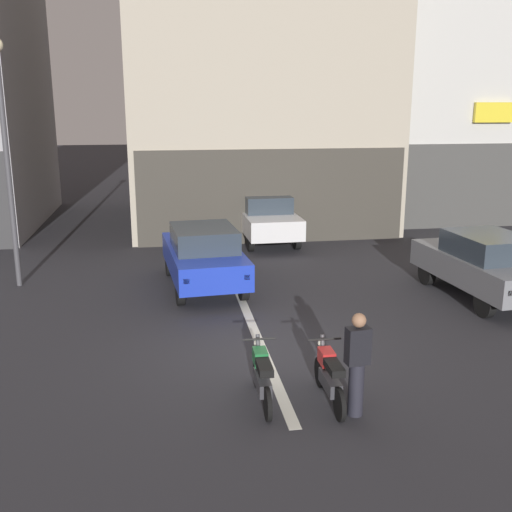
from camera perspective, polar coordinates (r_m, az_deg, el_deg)
name	(u,v)px	position (r m, az deg, el deg)	size (l,w,h in m)	color
ground_plane	(263,350)	(11.98, 0.63, -8.90)	(120.00, 120.00, 0.00)	#2B2B30
lane_centre_line	(229,269)	(17.60, -2.59, -1.22)	(0.20, 18.00, 0.01)	silver
building_mid_block	(251,76)	(25.31, -0.46, 16.65)	(9.56, 10.06, 11.49)	#B2A893
building_far_right	(462,64)	(28.13, 18.94, 16.79)	(8.83, 7.26, 12.58)	silver
car_blue_crossing_near	(204,255)	(15.69, -4.97, 0.12)	(2.09, 4.23, 1.64)	black
car_grey_parked_kerbside	(484,263)	(15.82, 20.79, -0.66)	(2.10, 4.23, 1.64)	black
car_white_down_street	(266,216)	(20.90, 0.96, 3.77)	(1.85, 4.14, 1.64)	black
street_lamp	(5,139)	(16.59, -22.66, 10.21)	(0.36, 0.36, 6.24)	#47474C
motorcycle_green_row_leftmost	(262,376)	(9.90, 0.57, -11.25)	(0.55, 1.67, 0.98)	black
motorcycle_red_row_left_mid	(329,376)	(9.96, 6.95, -11.19)	(0.55, 1.67, 0.98)	black
person_by_motorcycles	(357,364)	(9.48, 9.54, -10.01)	(0.38, 0.26, 1.67)	#23232D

